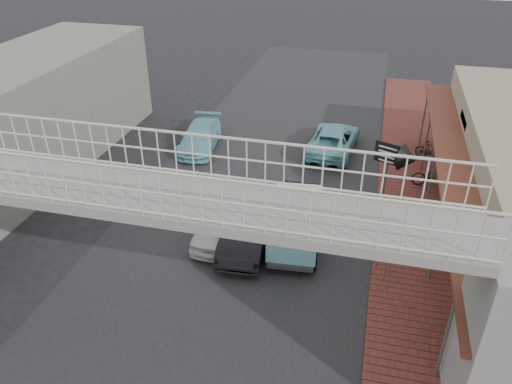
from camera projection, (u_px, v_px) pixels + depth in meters
The scene contains 14 objects.
ground at pixel (222, 267), 17.28m from camera, with size 120.00×120.00×0.00m, color black.
road_strip at pixel (222, 267), 17.28m from camera, with size 10.00×60.00×0.01m, color black.
sidewalk at pixel (415, 243), 18.40m from camera, with size 3.00×40.00×0.10m, color brown.
footbridge at pixel (169, 265), 12.33m from camera, with size 16.40×2.40×6.34m.
building_far_left at pixel (35, 110), 23.36m from camera, with size 5.00×14.00×5.00m, color gray.
white_hatchback at pixel (224, 219), 18.62m from camera, with size 1.62×4.02×1.37m, color silver.
dark_sedan at pixel (248, 226), 18.17m from camera, with size 1.54×4.41×1.45m, color black.
angkot_curb at pixel (333, 139), 24.96m from camera, with size 2.14×4.64×1.29m, color #6EB9C0.
angkot_far at pixel (200, 136), 25.35m from camera, with size 1.72×4.22×1.23m, color #79BCD1.
angkot_van at pixel (296, 218), 17.76m from camera, with size 2.04×3.94×1.87m.
motorcycle_near at pixel (433, 177), 21.73m from camera, with size 0.64×1.83×0.96m, color black.
motorcycle_far at pixel (431, 151), 24.00m from camera, with size 0.44×1.54×0.93m, color black.
street_clock at pixel (388, 219), 15.71m from camera, with size 0.69×0.65×2.67m.
arrow_sign at pixel (406, 159), 19.04m from camera, with size 1.74×1.18×2.90m.
Camera 1 is at (4.45, -12.91, 10.96)m, focal length 35.00 mm.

